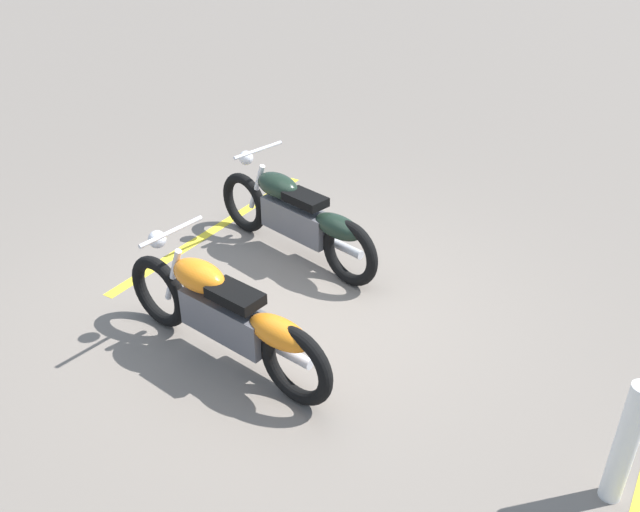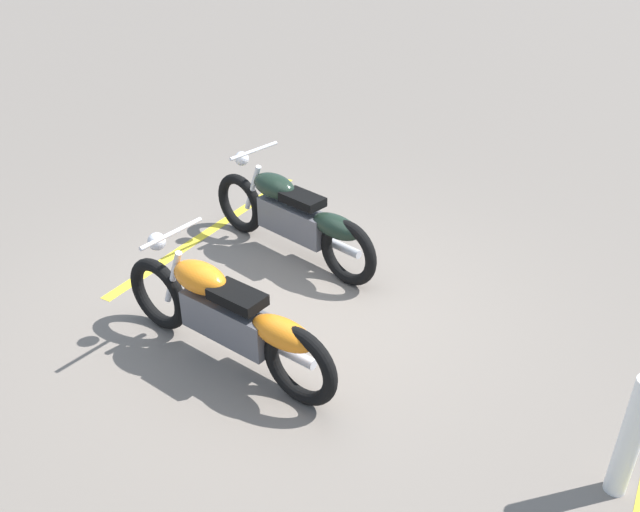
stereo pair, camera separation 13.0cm
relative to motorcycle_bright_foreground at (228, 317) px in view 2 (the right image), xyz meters
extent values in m
plane|color=slate|center=(0.01, 0.87, -0.46)|extent=(60.00, 60.00, 0.00)
torus|color=black|center=(-0.82, 0.15, -0.13)|extent=(0.68, 0.23, 0.67)
torus|color=black|center=(0.71, -0.13, -0.13)|extent=(0.68, 0.23, 0.67)
cube|color=#59595E|center=(-0.01, 0.00, -0.04)|extent=(0.87, 0.37, 0.32)
ellipsoid|color=orange|center=(-0.27, 0.05, 0.26)|extent=(0.56, 0.37, 0.24)
ellipsoid|color=orange|center=(0.55, -0.11, 0.10)|extent=(0.59, 0.34, 0.22)
cube|color=black|center=(0.12, -0.03, 0.24)|extent=(0.48, 0.32, 0.09)
cylinder|color=silver|center=(-0.60, 0.11, 0.13)|extent=(0.27, 0.10, 0.56)
cylinder|color=silver|center=(-0.55, 0.10, 0.56)|extent=(0.15, 0.62, 0.04)
sphere|color=silver|center=(-0.75, 0.13, 0.42)|extent=(0.15, 0.15, 0.15)
cylinder|color=silver|center=(0.41, 0.06, -0.20)|extent=(0.70, 0.22, 0.09)
torus|color=black|center=(-1.17, 1.96, -0.13)|extent=(0.67, 0.29, 0.67)
torus|color=black|center=(0.33, 1.53, -0.13)|extent=(0.67, 0.29, 0.67)
cube|color=#59595E|center=(-0.37, 1.73, -0.04)|extent=(0.87, 0.44, 0.32)
ellipsoid|color=black|center=(-0.63, 1.80, 0.26)|extent=(0.58, 0.41, 0.24)
ellipsoid|color=black|center=(0.18, 1.57, 0.10)|extent=(0.60, 0.39, 0.22)
cube|color=black|center=(-0.24, 1.69, 0.24)|extent=(0.49, 0.35, 0.09)
cylinder|color=silver|center=(-0.95, 1.89, 0.13)|extent=(0.27, 0.13, 0.56)
cylinder|color=silver|center=(-0.90, 1.88, 0.56)|extent=(0.21, 0.61, 0.04)
sphere|color=silver|center=(-1.09, 1.94, 0.42)|extent=(0.15, 0.15, 0.15)
cylinder|color=silver|center=(0.05, 1.75, -0.20)|extent=(0.70, 0.28, 0.09)
cylinder|color=white|center=(2.93, 0.06, 0.00)|extent=(0.14, 0.14, 0.92)
cube|color=yellow|center=(-1.47, 1.82, -0.46)|extent=(0.30, 3.20, 0.01)
camera|label=1|loc=(2.67, -3.39, 3.05)|focal=37.28mm
camera|label=2|loc=(2.56, -3.45, 3.05)|focal=37.28mm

